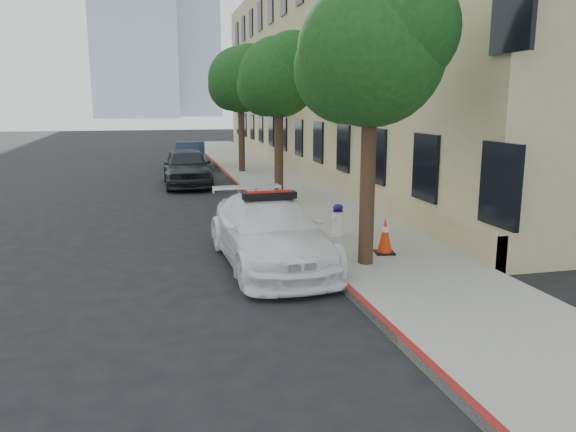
{
  "coord_description": "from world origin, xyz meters",
  "views": [
    {
      "loc": [
        -1.17,
        -12.25,
        3.32
      ],
      "look_at": [
        1.51,
        -1.09,
        1.0
      ],
      "focal_mm": 35.0,
      "sensor_mm": 36.0,
      "label": 1
    }
  ],
  "objects_px": {
    "police_car": "(270,232)",
    "parked_car_far": "(191,156)",
    "fire_hydrant": "(338,220)",
    "parked_car_mid": "(187,167)",
    "traffic_cone": "(385,236)"
  },
  "relations": [
    {
      "from": "parked_car_mid",
      "to": "parked_car_far",
      "type": "bearing_deg",
      "value": 84.5
    },
    {
      "from": "parked_car_mid",
      "to": "parked_car_far",
      "type": "distance_m",
      "value": 5.94
    },
    {
      "from": "traffic_cone",
      "to": "parked_car_far",
      "type": "bearing_deg",
      "value": 99.08
    },
    {
      "from": "parked_car_far",
      "to": "police_car",
      "type": "bearing_deg",
      "value": -83.07
    },
    {
      "from": "police_car",
      "to": "parked_car_mid",
      "type": "xyz_separation_m",
      "value": [
        -0.97,
        11.87,
        0.06
      ]
    },
    {
      "from": "parked_car_far",
      "to": "traffic_cone",
      "type": "bearing_deg",
      "value": -75.34
    },
    {
      "from": "police_car",
      "to": "traffic_cone",
      "type": "distance_m",
      "value": 2.48
    },
    {
      "from": "parked_car_far",
      "to": "fire_hydrant",
      "type": "xyz_separation_m",
      "value": [
        2.41,
        -16.26,
        -0.14
      ]
    },
    {
      "from": "parked_car_mid",
      "to": "parked_car_far",
      "type": "xyz_separation_m",
      "value": [
        0.55,
        5.91,
        -0.09
      ]
    },
    {
      "from": "fire_hydrant",
      "to": "traffic_cone",
      "type": "relative_size",
      "value": 1.0
    },
    {
      "from": "police_car",
      "to": "parked_car_mid",
      "type": "height_order",
      "value": "police_car"
    },
    {
      "from": "parked_car_far",
      "to": "traffic_cone",
      "type": "height_order",
      "value": "parked_car_far"
    },
    {
      "from": "parked_car_mid",
      "to": "traffic_cone",
      "type": "height_order",
      "value": "parked_car_mid"
    },
    {
      "from": "police_car",
      "to": "parked_car_far",
      "type": "xyz_separation_m",
      "value": [
        -0.42,
        17.78,
        -0.03
      ]
    },
    {
      "from": "parked_car_mid",
      "to": "fire_hydrant",
      "type": "bearing_deg",
      "value": -74.21
    }
  ]
}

